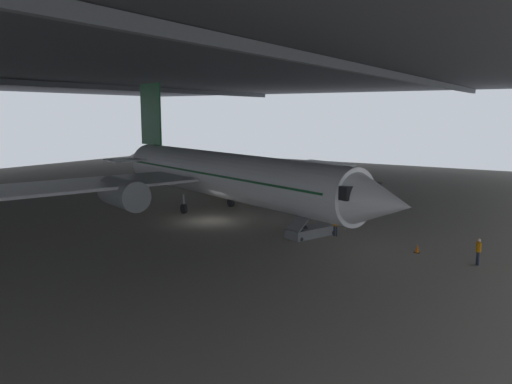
{
  "coord_description": "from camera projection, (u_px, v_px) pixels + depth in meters",
  "views": [
    {
      "loc": [
        -34.0,
        -26.18,
        9.33
      ],
      "look_at": [
        1.07,
        -3.83,
        2.71
      ],
      "focal_mm": 35.22,
      "sensor_mm": 36.0,
      "label": 1
    }
  ],
  "objects": [
    {
      "name": "crew_worker_by_stairs",
      "position": [
        336.0,
        224.0,
        38.06
      ],
      "size": [
        0.23,
        0.55,
        1.61
      ],
      "color": "#232838",
      "rests_on": "ground_plane"
    },
    {
      "name": "hangar_structure",
      "position": [
        97.0,
        66.0,
        48.76
      ],
      "size": [
        121.0,
        99.0,
        14.39
      ],
      "color": "#4C4F54",
      "rests_on": "ground_plane"
    },
    {
      "name": "traffic_cone_orange",
      "position": [
        417.0,
        249.0,
        33.63
      ],
      "size": [
        0.36,
        0.36,
        0.6
      ],
      "color": "black",
      "rests_on": "ground_plane"
    },
    {
      "name": "ground_plane",
      "position": [
        212.0,
        221.0,
        43.68
      ],
      "size": [
        110.0,
        110.0,
        0.0
      ],
      "primitive_type": "plane",
      "color": "gray"
    },
    {
      "name": "airplane_main",
      "position": [
        221.0,
        175.0,
        45.97
      ],
      "size": [
        38.96,
        39.24,
        12.49
      ],
      "color": "white",
      "rests_on": "ground_plane"
    },
    {
      "name": "boarding_stairs",
      "position": [
        312.0,
        226.0,
        38.16
      ],
      "size": [
        4.63,
        2.79,
        4.87
      ],
      "color": "slate",
      "rests_on": "ground_plane"
    },
    {
      "name": "baggage_tug",
      "position": [
        228.0,
        192.0,
        56.12
      ],
      "size": [
        1.52,
        2.33,
        0.9
      ],
      "color": "yellow",
      "rests_on": "ground_plane"
    },
    {
      "name": "crew_worker_near_nose",
      "position": [
        478.0,
        250.0,
        30.84
      ],
      "size": [
        0.5,
        0.36,
        1.69
      ],
      "color": "#232838",
      "rests_on": "ground_plane"
    }
  ]
}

